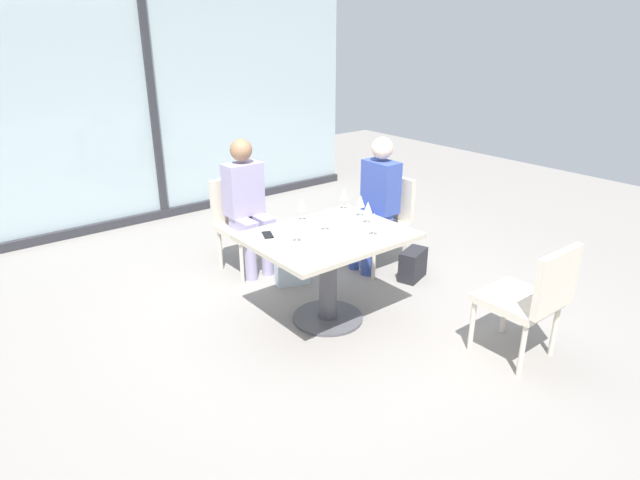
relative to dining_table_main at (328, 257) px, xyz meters
name	(u,v)px	position (x,y,z in m)	size (l,w,h in m)	color
ground_plane	(328,319)	(0.00, 0.00, -0.54)	(12.00, 12.00, 0.00)	gray
window_wall_backdrop	(153,117)	(0.00, 3.20, 0.67)	(5.47, 0.10, 2.70)	#A3B7BC
dining_table_main	(328,257)	(0.00, 0.00, 0.00)	(1.17, 0.91, 0.73)	#BCB29E
chair_near_window	(242,219)	(0.00, 1.28, -0.04)	(0.46, 0.51, 0.87)	beige
chair_far_right	(383,216)	(1.09, 0.51, -0.04)	(0.50, 0.46, 0.87)	beige
chair_front_right	(532,296)	(0.73, -1.28, -0.04)	(0.46, 0.50, 0.87)	beige
person_near_window	(247,201)	(0.00, 1.17, 0.16)	(0.34, 0.39, 1.26)	#9E93B7
person_far_right	(376,198)	(0.98, 0.51, 0.16)	(0.39, 0.34, 1.26)	#384C9E
wine_glass_0	(374,219)	(0.24, -0.24, 0.32)	(0.07, 0.07, 0.18)	silver
wine_glass_1	(325,215)	(0.02, 0.06, 0.32)	(0.07, 0.07, 0.18)	silver
wine_glass_2	(368,208)	(0.38, -0.02, 0.32)	(0.07, 0.07, 0.18)	silver
wine_glass_3	(344,195)	(0.47, 0.36, 0.32)	(0.07, 0.07, 0.18)	silver
wine_glass_4	(361,201)	(0.45, 0.14, 0.32)	(0.07, 0.07, 0.18)	silver
wine_glass_5	(302,205)	(0.02, 0.35, 0.32)	(0.07, 0.07, 0.18)	silver
wine_glass_6	(296,226)	(-0.29, 0.01, 0.32)	(0.07, 0.07, 0.18)	silver
coffee_cup	(341,244)	(-0.13, -0.30, 0.24)	(0.08, 0.08, 0.09)	white
cell_phone_on_table	(268,235)	(-0.37, 0.26, 0.19)	(0.07, 0.14, 0.01)	black
handbag_0	(292,269)	(0.16, 0.71, -0.40)	(0.30, 0.16, 0.28)	silver
handbag_1	(413,265)	(1.09, 0.09, -0.40)	(0.30, 0.16, 0.28)	#232328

